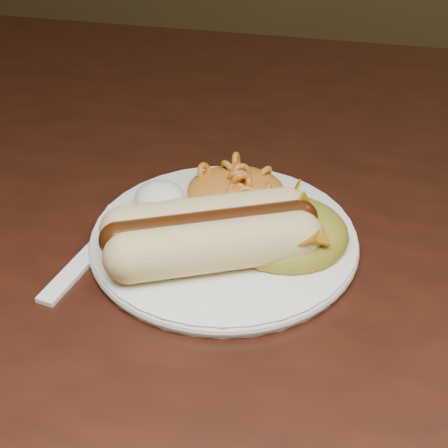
# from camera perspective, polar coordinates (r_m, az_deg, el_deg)

# --- Properties ---
(table) EXTENTS (1.60, 0.90, 0.75)m
(table) POSITION_cam_1_polar(r_m,az_deg,el_deg) (0.65, 9.82, -7.59)
(table) COLOR black
(table) RESTS_ON floor
(plate) EXTENTS (0.28, 0.28, 0.01)m
(plate) POSITION_cam_1_polar(r_m,az_deg,el_deg) (0.56, 0.00, -1.30)
(plate) COLOR white
(plate) RESTS_ON table
(hotdog) EXTENTS (0.14, 0.12, 0.04)m
(hotdog) POSITION_cam_1_polar(r_m,az_deg,el_deg) (0.53, -1.11, -0.68)
(hotdog) COLOR beige
(hotdog) RESTS_ON plate
(mac_and_cheese) EXTENTS (0.09, 0.08, 0.03)m
(mac_and_cheese) POSITION_cam_1_polar(r_m,az_deg,el_deg) (0.60, 1.04, 3.77)
(mac_and_cheese) COLOR orange
(mac_and_cheese) RESTS_ON plate
(sour_cream) EXTENTS (0.05, 0.05, 0.03)m
(sour_cream) POSITION_cam_1_polar(r_m,az_deg,el_deg) (0.59, -5.42, 2.59)
(sour_cream) COLOR white
(sour_cream) RESTS_ON plate
(taco_salad) EXTENTS (0.10, 0.10, 0.05)m
(taco_salad) POSITION_cam_1_polar(r_m,az_deg,el_deg) (0.55, 5.16, 0.21)
(taco_salad) COLOR orange
(taco_salad) RESTS_ON plate
(fork) EXTENTS (0.05, 0.15, 0.00)m
(fork) POSITION_cam_1_polar(r_m,az_deg,el_deg) (0.55, -11.83, -3.25)
(fork) COLOR white
(fork) RESTS_ON table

